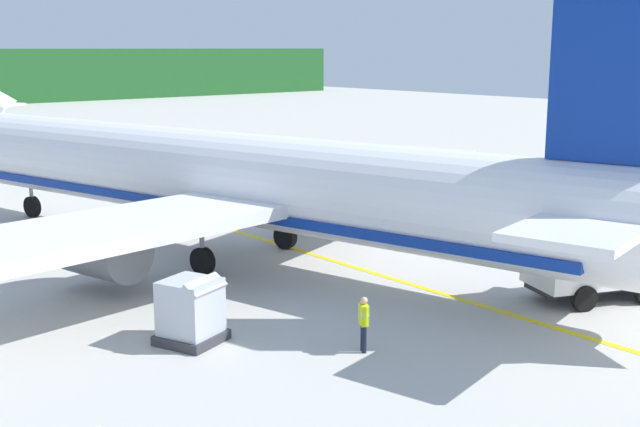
{
  "coord_description": "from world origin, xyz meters",
  "views": [
    {
      "loc": [
        -2.69,
        -4.97,
        8.82
      ],
      "look_at": [
        17.92,
        19.49,
        2.24
      ],
      "focal_mm": 45.3,
      "sensor_mm": 36.0,
      "label": 1
    }
  ],
  "objects": [
    {
      "name": "apron_guide_line",
      "position": [
        18.96,
        18.69,
        0.01
      ],
      "size": [
        0.3,
        60.0,
        0.01
      ],
      "primitive_type": "cube",
      "color": "yellow",
      "rests_on": "ground"
    },
    {
      "name": "airliner_foreground",
      "position": [
        15.96,
        23.14,
        3.39
      ],
      "size": [
        34.37,
        41.27,
        11.9
      ],
      "color": "white",
      "rests_on": "ground"
    },
    {
      "name": "crew_marshaller",
      "position": [
        12.83,
        11.45,
        1.0
      ],
      "size": [
        0.42,
        0.56,
        1.69
      ],
      "color": "#191E33",
      "rests_on": "ground"
    },
    {
      "name": "cargo_container_near",
      "position": [
        27.34,
        13.64,
        0.89
      ],
      "size": [
        2.5,
        2.5,
        1.89
      ],
      "color": "#333338",
      "rests_on": "ground"
    },
    {
      "name": "service_truck_baggage",
      "position": [
        23.18,
        9.71,
        1.54
      ],
      "size": [
        6.09,
        4.2,
        2.76
      ],
      "color": "white",
      "rests_on": "ground"
    },
    {
      "name": "crew_loader_left",
      "position": [
        8.05,
        26.31,
        1.05
      ],
      "size": [
        0.3,
        0.62,
        1.78
      ],
      "color": "#191E33",
      "rests_on": "ground"
    },
    {
      "name": "cargo_container_far",
      "position": [
        9.36,
        15.39,
        0.99
      ],
      "size": [
        2.24,
        2.24,
        2.1
      ],
      "color": "#333338",
      "rests_on": "ground"
    }
  ]
}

